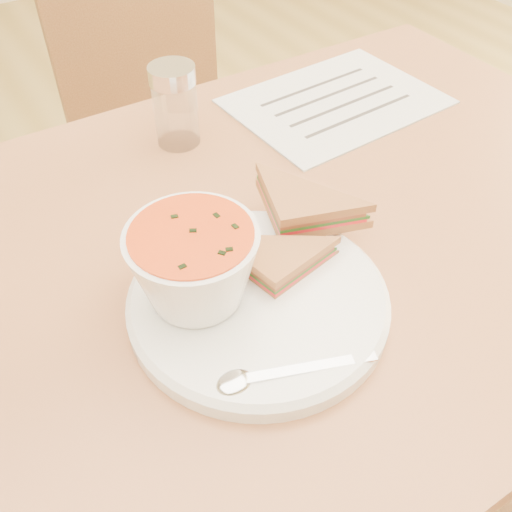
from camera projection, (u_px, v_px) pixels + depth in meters
floor at (278, 491)px, 1.19m from camera, size 5.00×6.00×0.01m
dining_table at (284, 394)px, 0.93m from camera, size 1.00×0.70×0.75m
chair_far at (178, 161)px, 1.31m from camera, size 0.39×0.39×0.85m
plate at (258, 302)px, 0.57m from camera, size 0.29×0.29×0.02m
soup_bowl at (195, 269)px, 0.53m from camera, size 0.15×0.15×0.08m
sandwich_half_a at (275, 294)px, 0.54m from camera, size 0.11×0.11×0.03m
sandwich_half_b at (280, 232)px, 0.59m from camera, size 0.13×0.13×0.03m
spoon at (290, 372)px, 0.49m from camera, size 0.17×0.09×0.01m
paper_menu at (336, 101)px, 0.86m from camera, size 0.31×0.24×0.00m
condiment_shaker at (175, 106)px, 0.75m from camera, size 0.07×0.07×0.11m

